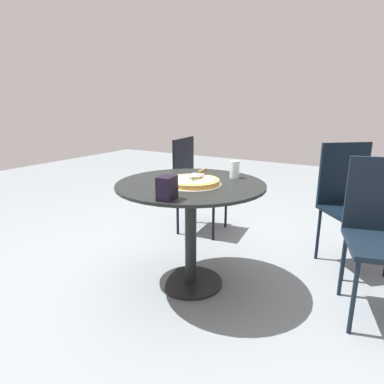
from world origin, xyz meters
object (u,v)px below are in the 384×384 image
(napkin_dispenser, at_px, (167,188))
(patio_chair_corner, at_px, (195,179))
(pizza_on_tray, at_px, (192,182))
(patio_chair_near, at_px, (350,198))
(patio_table, at_px, (191,208))
(drinking_cup, at_px, (235,169))
(pizza_server, at_px, (199,173))

(napkin_dispenser, distance_m, patio_chair_corner, 1.41)
(napkin_dispenser, bearing_deg, patio_chair_corner, -163.00)
(napkin_dispenser, relative_size, patio_chair_corner, 0.14)
(pizza_on_tray, distance_m, patio_chair_near, 1.24)
(patio_table, distance_m, patio_chair_corner, 1.01)
(drinking_cup, height_order, patio_chair_corner, patio_chair_corner)
(patio_table, xyz_separation_m, pizza_on_tray, (0.03, -0.03, 0.18))
(pizza_server, bearing_deg, patio_chair_corner, 121.91)
(patio_table, relative_size, patio_chair_near, 1.03)
(napkin_dispenser, height_order, patio_chair_near, patio_chair_near)
(patio_chair_near, xyz_separation_m, patio_chair_corner, (-1.33, 0.01, -0.02))
(patio_chair_corner, bearing_deg, pizza_on_tray, -60.59)
(patio_table, xyz_separation_m, pizza_server, (0.03, 0.05, 0.22))
(pizza_server, distance_m, napkin_dispenser, 0.44)
(pizza_on_tray, relative_size, napkin_dispenser, 2.97)
(patio_table, height_order, drinking_cup, drinking_cup)
(pizza_on_tray, height_order, patio_chair_corner, patio_chair_corner)
(patio_chair_corner, bearing_deg, drinking_cup, -42.50)
(patio_table, xyz_separation_m, drinking_cup, (0.18, 0.27, 0.22))
(pizza_on_tray, relative_size, patio_chair_corner, 0.42)
(napkin_dispenser, bearing_deg, pizza_server, 179.88)
(pizza_server, bearing_deg, drinking_cup, 56.12)
(napkin_dispenser, bearing_deg, pizza_on_tray, -178.15)
(patio_table, height_order, pizza_on_tray, pizza_on_tray)
(drinking_cup, distance_m, patio_chair_corner, 0.94)
(pizza_on_tray, distance_m, napkin_dispenser, 0.36)
(patio_table, relative_size, pizza_server, 4.42)
(pizza_server, bearing_deg, patio_chair_near, 45.10)
(pizza_on_tray, bearing_deg, napkin_dispenser, -80.78)
(pizza_on_tray, xyz_separation_m, patio_chair_corner, (-0.51, 0.91, -0.22))
(patio_table, bearing_deg, patio_chair_near, 45.76)
(drinking_cup, height_order, napkin_dispenser, napkin_dispenser)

